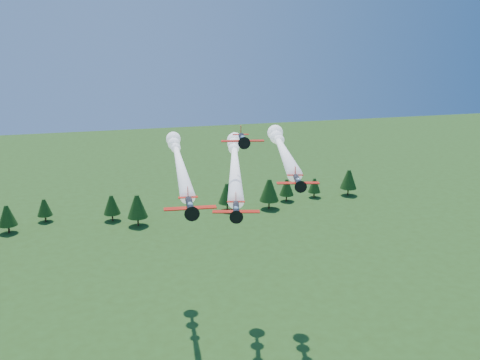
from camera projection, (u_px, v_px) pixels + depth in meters
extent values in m
cylinder|color=black|center=(236.00, 209.00, 78.66)|extent=(2.17, 5.14, 0.94)
cone|color=black|center=(236.00, 216.00, 75.81)|extent=(1.12, 1.05, 0.94)
cone|color=black|center=(236.00, 217.00, 75.27)|extent=(0.50, 0.51, 0.41)
cylinder|color=black|center=(236.00, 217.00, 75.12)|extent=(1.92, 0.53, 1.97)
cube|color=red|center=(236.00, 212.00, 78.38)|extent=(7.04, 2.96, 0.11)
cube|color=red|center=(236.00, 202.00, 81.85)|extent=(2.83, 1.45, 0.07)
cube|color=red|center=(236.00, 197.00, 81.74)|extent=(0.30, 0.88, 1.36)
ellipsoid|color=#7FAEC5|center=(236.00, 208.00, 77.74)|extent=(0.93, 1.26, 0.59)
sphere|color=white|center=(234.00, 149.00, 118.33)|extent=(2.30, 2.30, 2.30)
sphere|color=white|center=(234.00, 144.00, 123.43)|extent=(3.00, 3.00, 3.00)
sphere|color=white|center=(234.00, 140.00, 128.53)|extent=(3.70, 3.70, 3.70)
cylinder|color=black|center=(190.00, 205.00, 85.27)|extent=(1.74, 6.19, 1.13)
cone|color=black|center=(192.00, 212.00, 81.88)|extent=(1.23, 1.13, 1.13)
cone|color=black|center=(192.00, 214.00, 81.24)|extent=(0.55, 0.56, 0.50)
cylinder|color=black|center=(192.00, 214.00, 81.06)|extent=(2.37, 0.29, 2.37)
cube|color=red|center=(190.00, 208.00, 84.94)|extent=(8.48, 2.37, 0.14)
cube|color=red|center=(188.00, 197.00, 89.06)|extent=(3.36, 1.29, 0.08)
cube|color=red|center=(188.00, 192.00, 88.93)|extent=(0.21, 1.08, 1.64)
ellipsoid|color=#7FAEC5|center=(190.00, 204.00, 84.18)|extent=(0.95, 1.43, 0.71)
sphere|color=white|center=(176.00, 148.00, 126.36)|extent=(2.30, 2.30, 2.30)
sphere|color=white|center=(175.00, 144.00, 131.56)|extent=(3.00, 3.00, 3.00)
sphere|color=white|center=(174.00, 139.00, 136.77)|extent=(3.70, 3.70, 3.70)
cylinder|color=black|center=(298.00, 181.00, 86.68)|extent=(2.11, 5.11, 0.93)
cone|color=black|center=(300.00, 186.00, 83.85)|extent=(1.11, 1.04, 0.93)
cone|color=black|center=(301.00, 187.00, 83.32)|extent=(0.50, 0.51, 0.41)
cylinder|color=black|center=(301.00, 187.00, 83.16)|extent=(1.91, 0.50, 1.96)
cube|color=red|center=(298.00, 183.00, 86.40)|extent=(6.99, 2.87, 0.11)
cube|color=red|center=(295.00, 175.00, 89.85)|extent=(2.81, 1.42, 0.07)
cube|color=red|center=(295.00, 171.00, 89.74)|extent=(0.29, 0.88, 1.35)
ellipsoid|color=#7FAEC5|center=(298.00, 180.00, 85.77)|extent=(0.92, 1.25, 0.58)
sphere|color=white|center=(278.00, 140.00, 118.75)|extent=(2.30, 2.30, 2.30)
sphere|color=white|center=(276.00, 137.00, 122.77)|extent=(3.00, 3.00, 3.00)
sphere|color=white|center=(275.00, 133.00, 126.80)|extent=(3.70, 3.70, 3.70)
cylinder|color=black|center=(242.00, 139.00, 90.94)|extent=(2.01, 5.43, 0.99)
cone|color=black|center=(244.00, 142.00, 87.95)|extent=(1.14, 1.07, 0.99)
cone|color=black|center=(244.00, 143.00, 87.38)|extent=(0.51, 0.52, 0.44)
cylinder|color=black|center=(244.00, 143.00, 87.21)|extent=(2.05, 0.44, 2.08)
cube|color=red|center=(243.00, 141.00, 90.65)|extent=(7.44, 2.73, 0.12)
cube|color=red|center=(241.00, 134.00, 94.30)|extent=(2.98, 1.38, 0.07)
cube|color=red|center=(241.00, 130.00, 94.18)|extent=(0.27, 0.94, 1.43)
ellipsoid|color=#7FAEC5|center=(243.00, 137.00, 89.98)|extent=(0.93, 1.30, 0.62)
cylinder|color=#382314|center=(227.00, 207.00, 206.13)|extent=(0.60, 0.60, 3.00)
cone|color=#193810|center=(227.00, 193.00, 204.69)|extent=(6.86, 6.86, 7.71)
cylinder|color=#382314|center=(286.00, 198.00, 217.55)|extent=(0.60, 0.60, 2.55)
cone|color=#193810|center=(287.00, 187.00, 216.32)|extent=(5.83, 5.83, 6.56)
cylinder|color=#382314|center=(9.00, 229.00, 183.17)|extent=(0.60, 0.60, 2.75)
cone|color=#193810|center=(7.00, 215.00, 181.84)|extent=(6.29, 6.29, 7.07)
cylinder|color=#382314|center=(314.00, 195.00, 222.43)|extent=(0.60, 0.60, 2.28)
cone|color=#193810|center=(314.00, 185.00, 221.34)|extent=(5.21, 5.21, 5.86)
cylinder|color=#382314|center=(112.00, 217.00, 194.96)|extent=(0.60, 0.60, 2.68)
cone|color=#193810|center=(112.00, 205.00, 193.67)|extent=(6.12, 6.12, 6.88)
cylinder|color=#382314|center=(348.00, 192.00, 225.25)|extent=(0.60, 0.60, 3.05)
cone|color=#193810|center=(349.00, 179.00, 223.79)|extent=(6.97, 6.97, 7.84)
cylinder|color=#382314|center=(46.00, 218.00, 194.14)|extent=(0.60, 0.60, 2.37)
cone|color=#193810|center=(44.00, 207.00, 193.00)|extent=(5.41, 5.41, 6.08)
cylinder|color=#382314|center=(138.00, 221.00, 189.98)|extent=(0.60, 0.60, 3.16)
cone|color=#193810|center=(137.00, 206.00, 188.46)|extent=(7.23, 7.23, 8.14)
cylinder|color=#382314|center=(269.00, 205.00, 208.07)|extent=(0.60, 0.60, 3.30)
cone|color=#193810|center=(269.00, 190.00, 206.48)|extent=(7.55, 7.55, 8.49)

